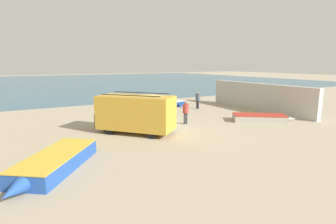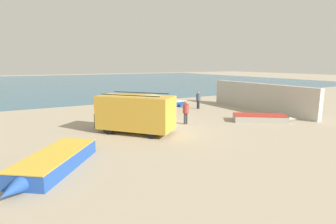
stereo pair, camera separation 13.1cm
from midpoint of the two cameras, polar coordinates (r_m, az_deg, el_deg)
ground_plane at (r=18.74m, az=-1.52°, el=-2.91°), size 200.00×200.00×0.00m
sea_water at (r=68.82m, az=-22.19°, el=6.09°), size 120.00×80.00×0.01m
harbor_wall at (r=26.16m, az=19.37°, el=3.13°), size 0.50×11.79×2.53m
parked_van at (r=16.60m, az=-6.90°, el=-0.14°), size 4.66×4.92×2.51m
fishing_rowboat_0 at (r=26.24m, az=-0.68°, el=1.55°), size 5.62×2.24×0.53m
fishing_rowboat_1 at (r=21.21m, az=19.78°, el=-1.25°), size 4.39×3.58×0.51m
fishing_rowboat_2 at (r=11.97m, az=-23.38°, el=-9.97°), size 4.09×4.99×0.66m
fisherman_0 at (r=25.67m, az=6.77°, el=2.92°), size 0.44×0.44×1.67m
fisherman_1 at (r=18.97m, az=4.09°, el=0.35°), size 0.44×0.44×1.69m
fisherman_2 at (r=23.40m, az=-10.25°, el=2.12°), size 0.44×0.44×1.68m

